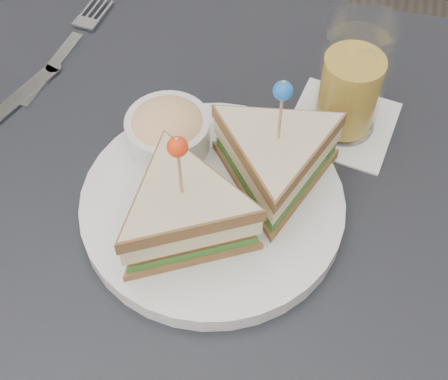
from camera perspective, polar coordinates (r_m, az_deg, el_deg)
table at (r=0.71m, az=-0.99°, el=-6.49°), size 0.80×0.80×0.75m
plate_meal at (r=0.62m, az=-0.37°, el=0.57°), size 0.30×0.29×0.16m
cutlery_fork at (r=0.85m, az=-13.89°, el=12.85°), size 0.05×0.22×0.01m
drink_set at (r=0.70m, az=11.52°, el=9.52°), size 0.13×0.13×0.15m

